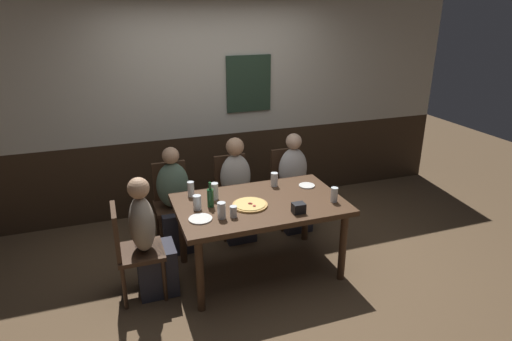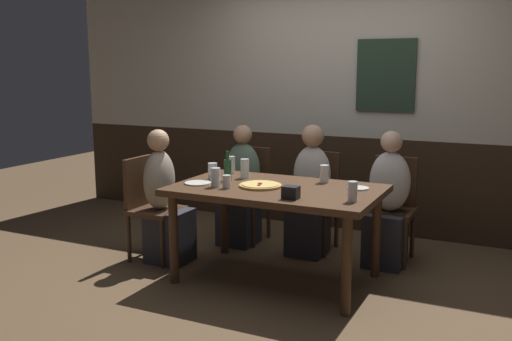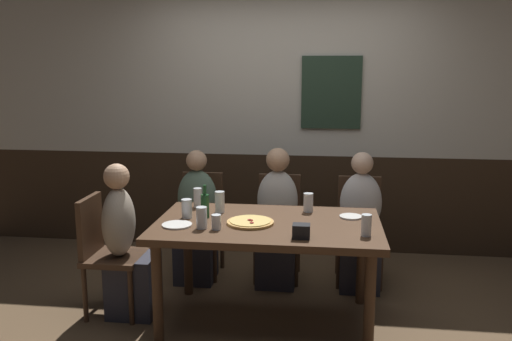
{
  "view_description": "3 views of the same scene",
  "coord_description": "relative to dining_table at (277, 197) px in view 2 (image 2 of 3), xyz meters",
  "views": [
    {
      "loc": [
        -1.28,
        -3.48,
        2.47
      ],
      "look_at": [
        -0.02,
        0.04,
        1.04
      ],
      "focal_mm": 30.66,
      "sensor_mm": 36.0,
      "label": 1
    },
    {
      "loc": [
        1.7,
        -3.9,
        1.64
      ],
      "look_at": [
        -0.17,
        -0.01,
        0.85
      ],
      "focal_mm": 40.05,
      "sensor_mm": 36.0,
      "label": 2
    },
    {
      "loc": [
        0.38,
        -3.59,
        1.81
      ],
      "look_at": [
        -0.1,
        0.1,
        1.08
      ],
      "focal_mm": 37.92,
      "sensor_mm": 36.0,
      "label": 3
    }
  ],
  "objects": [
    {
      "name": "dining_table",
      "position": [
        0.0,
        0.0,
        0.0
      ],
      "size": [
        1.56,
        0.96,
        0.74
      ],
      "color": "#472D1C",
      "rests_on": "ground_plane"
    },
    {
      "name": "beer_glass_half",
      "position": [
        0.27,
        0.32,
        0.14
      ],
      "size": [
        0.07,
        0.07,
        0.14
      ],
      "color": "silver",
      "rests_on": "dining_table"
    },
    {
      "name": "person_right_far",
      "position": [
        0.69,
        0.73,
        -0.19
      ],
      "size": [
        0.34,
        0.37,
        1.12
      ],
      "color": "#2D2D38",
      "rests_on": "ground_plane"
    },
    {
      "name": "pint_glass_stout",
      "position": [
        -0.42,
        -0.2,
        0.15
      ],
      "size": [
        0.07,
        0.07,
        0.15
      ],
      "color": "silver",
      "rests_on": "dining_table"
    },
    {
      "name": "beer_bottle_green",
      "position": [
        -0.46,
        0.06,
        0.17
      ],
      "size": [
        0.06,
        0.06,
        0.24
      ],
      "color": "#194723",
      "rests_on": "dining_table"
    },
    {
      "name": "chair_head_west",
      "position": [
        -1.2,
        0.0,
        -0.16
      ],
      "size": [
        0.4,
        0.4,
        0.88
      ],
      "color": "#422B1C",
      "rests_on": "ground_plane"
    },
    {
      "name": "plate_white_small",
      "position": [
        0.58,
        0.2,
        0.09
      ],
      "size": [
        0.16,
        0.16,
        0.01
      ],
      "primitive_type": "cylinder",
      "color": "white",
      "rests_on": "dining_table"
    },
    {
      "name": "wall_back",
      "position": [
        0.0,
        1.65,
        0.64
      ],
      "size": [
        6.4,
        0.13,
        2.6
      ],
      "color": "#332316",
      "rests_on": "ground_plane"
    },
    {
      "name": "chair_left_far",
      "position": [
        -0.69,
        0.9,
        -0.16
      ],
      "size": [
        0.4,
        0.4,
        0.88
      ],
      "color": "#422B1C",
      "rests_on": "ground_plane"
    },
    {
      "name": "highball_clear",
      "position": [
        -0.32,
        -0.21,
        0.13
      ],
      "size": [
        0.06,
        0.06,
        0.1
      ],
      "color": "silver",
      "rests_on": "dining_table"
    },
    {
      "name": "person_head_west",
      "position": [
        -1.03,
        0.0,
        -0.19
      ],
      "size": [
        0.37,
        0.34,
        1.13
      ],
      "color": "#2D2D38",
      "rests_on": "ground_plane"
    },
    {
      "name": "person_mid_far",
      "position": [
        -0.0,
        0.73,
        -0.18
      ],
      "size": [
        0.34,
        0.37,
        1.14
      ],
      "color": "#2D2D38",
      "rests_on": "ground_plane"
    },
    {
      "name": "plate_white_large",
      "position": [
        -0.6,
        -0.16,
        0.09
      ],
      "size": [
        0.2,
        0.2,
        0.01
      ],
      "primitive_type": "cylinder",
      "color": "white",
      "rests_on": "dining_table"
    },
    {
      "name": "person_left_far",
      "position": [
        -0.69,
        0.73,
        -0.19
      ],
      "size": [
        0.34,
        0.37,
        1.11
      ],
      "color": "#2D2D38",
      "rests_on": "ground_plane"
    },
    {
      "name": "chair_right_far",
      "position": [
        0.69,
        0.9,
        -0.16
      ],
      "size": [
        0.4,
        0.4,
        0.88
      ],
      "color": "#422B1C",
      "rests_on": "ground_plane"
    },
    {
      "name": "beer_glass_tall",
      "position": [
        0.66,
        -0.22,
        0.15
      ],
      "size": [
        0.07,
        0.07,
        0.14
      ],
      "color": "silver",
      "rests_on": "dining_table"
    },
    {
      "name": "chair_mid_far",
      "position": [
        0.0,
        0.9,
        -0.16
      ],
      "size": [
        0.4,
        0.4,
        0.88
      ],
      "color": "#422B1C",
      "rests_on": "ground_plane"
    },
    {
      "name": "condiment_caddy",
      "position": [
        0.25,
        -0.32,
        0.13
      ],
      "size": [
        0.11,
        0.09,
        0.09
      ],
      "primitive_type": "cube",
      "color": "black",
      "rests_on": "dining_table"
    },
    {
      "name": "tumbler_water",
      "position": [
        -0.38,
        0.21,
        0.15
      ],
      "size": [
        0.07,
        0.07,
        0.16
      ],
      "color": "silver",
      "rests_on": "dining_table"
    },
    {
      "name": "ground_plane",
      "position": [
        0.0,
        0.0,
        -0.66
      ],
      "size": [
        12.0,
        12.0,
        0.0
      ],
      "primitive_type": "plane",
      "color": "brown"
    },
    {
      "name": "tumbler_short",
      "position": [
        -0.58,
        0.04,
        0.14
      ],
      "size": [
        0.07,
        0.07,
        0.14
      ],
      "color": "silver",
      "rests_on": "dining_table"
    },
    {
      "name": "pint_glass_amber",
      "position": [
        -0.58,
        0.35,
        0.15
      ],
      "size": [
        0.06,
        0.06,
        0.15
      ],
      "color": "silver",
      "rests_on": "dining_table"
    },
    {
      "name": "pizza",
      "position": [
        -0.12,
        -0.05,
        0.09
      ],
      "size": [
        0.33,
        0.33,
        0.03
      ],
      "color": "tan",
      "rests_on": "dining_table"
    }
  ]
}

